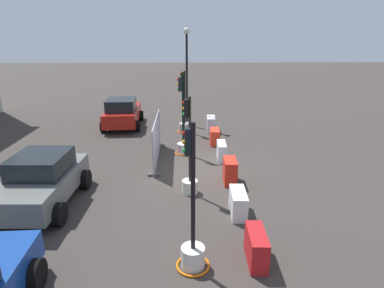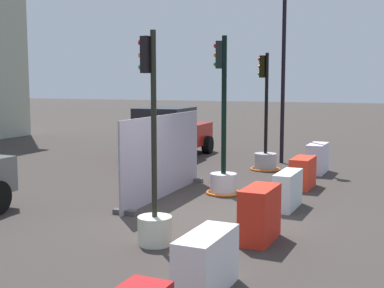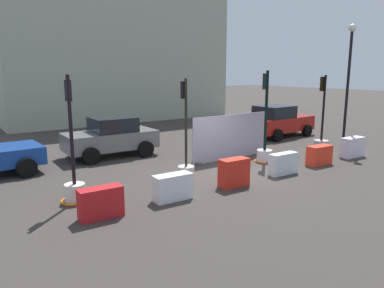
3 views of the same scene
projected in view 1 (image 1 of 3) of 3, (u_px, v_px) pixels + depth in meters
name	position (u px, v px, depth m)	size (l,w,h in m)	color
ground_plane	(194.00, 170.00, 13.30)	(120.00, 120.00, 0.00)	#3B3531
traffic_light_0	(193.00, 245.00, 7.52)	(0.83, 0.83, 3.61)	silver
traffic_light_1	(190.00, 174.00, 11.14)	(0.57, 0.57, 3.47)	silver
traffic_light_2	(183.00, 139.00, 15.01)	(0.83, 0.83, 3.72)	silver
traffic_light_3	(185.00, 123.00, 18.56)	(0.91, 0.91, 3.52)	#A8A6A9
construction_barrier_0	(256.00, 247.00, 7.77)	(1.14, 0.47, 0.81)	red
construction_barrier_1	(238.00, 203.00, 9.88)	(1.17, 0.51, 0.77)	silver
construction_barrier_2	(230.00, 171.00, 12.05)	(1.01, 0.51, 0.92)	red
construction_barrier_3	(221.00, 151.00, 14.37)	(1.17, 0.42, 0.78)	silver
construction_barrier_4	(215.00, 136.00, 16.51)	(1.09, 0.52, 0.77)	red
construction_barrier_5	(211.00, 124.00, 18.70)	(1.18, 0.52, 0.87)	silver
car_red_compact	(123.00, 113.00, 19.57)	(4.30, 2.41, 1.78)	#A51B13
car_grey_saloon	(42.00, 180.00, 10.32)	(3.98, 2.33, 1.72)	slate
street_lamp_post	(187.00, 65.00, 19.02)	(0.36, 0.36, 5.83)	black
site_fence_panel	(157.00, 140.00, 14.19)	(4.08, 0.50, 1.90)	#9C98A9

